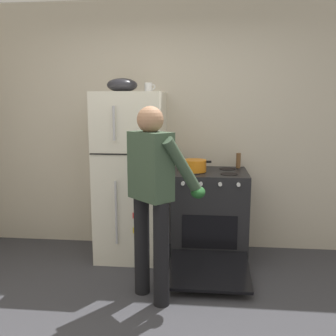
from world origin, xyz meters
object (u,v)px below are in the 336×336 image
red_pot (195,166)px  mixing_bowl (122,85)px  coffee_mug (149,87)px  stove_range (209,216)px  pepper_mill (238,161)px  person_cook (154,187)px  refrigerator (132,176)px

red_pot → mixing_bowl: bearing=176.1°
red_pot → coffee_mug: coffee_mug is taller
stove_range → pepper_mill: pepper_mill is taller
pepper_mill → mixing_bowl: size_ratio=0.52×
person_cook → stove_range: bearing=61.9°
refrigerator → stove_range: bearing=-1.2°
stove_range → red_pot: bearing=-168.7°
stove_range → pepper_mill: 0.67m
refrigerator → pepper_mill: (1.12, 0.20, 0.15)m
red_pot → coffee_mug: (-0.48, 0.10, 0.78)m
stove_range → red_pot: red_pot is taller
refrigerator → stove_range: 0.92m
red_pot → pepper_mill: (0.46, 0.25, 0.02)m
coffee_mug → pepper_mill: coffee_mug is taller
pepper_mill → mixing_bowl: bearing=-170.5°
refrigerator → pepper_mill: size_ratio=10.82×
stove_range → coffee_mug: size_ratio=10.95×
coffee_mug → red_pot: bearing=-11.8°
red_pot → pepper_mill: pepper_mill is taller
stove_range → person_cook: size_ratio=0.77×
refrigerator → mixing_bowl: size_ratio=5.62×
red_pot → coffee_mug: bearing=168.2°
coffee_mug → refrigerator: bearing=-164.6°
coffee_mug → mixing_bowl: size_ratio=0.36×
stove_range → coffee_mug: 1.47m
refrigerator → person_cook: (0.36, -0.88, 0.09)m
person_cook → mixing_bowl: 1.30m
refrigerator → person_cook: bearing=-67.8°
red_pot → mixing_bowl: (-0.74, 0.05, 0.80)m
refrigerator → pepper_mill: bearing=10.1°
pepper_mill → stove_range: bearing=-144.0°
refrigerator → red_pot: refrigerator is taller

